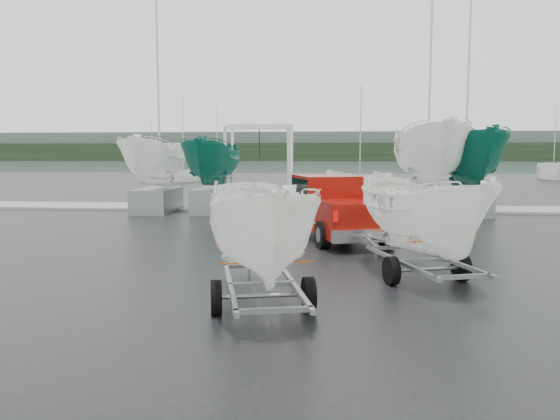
# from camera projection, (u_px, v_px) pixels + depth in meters

# --- Properties ---
(ground_plane) EXTENTS (120.00, 120.00, 0.00)m
(ground_plane) POSITION_uv_depth(u_px,v_px,m) (200.00, 260.00, 13.99)
(ground_plane) COLOR black
(ground_plane) RESTS_ON ground
(lake) EXTENTS (300.00, 300.00, 0.00)m
(lake) POSITION_uv_depth(u_px,v_px,m) (316.00, 166.00, 112.99)
(lake) COLOR slate
(lake) RESTS_ON ground
(dock) EXTENTS (30.00, 3.00, 0.12)m
(dock) POSITION_uv_depth(u_px,v_px,m) (263.00, 208.00, 26.85)
(dock) COLOR gray
(dock) RESTS_ON ground
(treeline) EXTENTS (300.00, 8.00, 6.00)m
(treeline) POSITION_uv_depth(u_px,v_px,m) (322.00, 152.00, 181.98)
(treeline) COLOR black
(treeline) RESTS_ON ground
(far_hill) EXTENTS (300.00, 6.00, 10.00)m
(far_hill) POSITION_uv_depth(u_px,v_px,m) (323.00, 146.00, 189.69)
(far_hill) COLOR #4C5651
(far_hill) RESTS_ON ground
(pickup_truck) EXTENTS (3.70, 6.28, 1.98)m
(pickup_truck) POSITION_uv_depth(u_px,v_px,m) (332.00, 205.00, 17.91)
(pickup_truck) COLOR maroon
(pickup_truck) RESTS_ON ground
(trailer_hitched) EXTENTS (2.26, 3.79, 5.25)m
(trailer_hitched) POSITION_uv_depth(u_px,v_px,m) (426.00, 148.00, 11.42)
(trailer_hitched) COLOR gray
(trailer_hitched) RESTS_ON ground
(trailer_parked) EXTENTS (2.16, 3.78, 5.22)m
(trailer_parked) POSITION_uv_depth(u_px,v_px,m) (261.00, 148.00, 9.29)
(trailer_parked) COLOR gray
(trailer_parked) RESTS_ON ground
(boat_hoist) EXTENTS (3.30, 2.18, 4.12)m
(boat_hoist) POSITION_uv_depth(u_px,v_px,m) (259.00, 154.00, 26.60)
(boat_hoist) COLOR silver
(boat_hoist) RESTS_ON ground
(keelboat_0) EXTENTS (2.34, 3.20, 10.51)m
(keelboat_0) POSITION_uv_depth(u_px,v_px,m) (156.00, 132.00, 24.94)
(keelboat_0) COLOR gray
(keelboat_0) RESTS_ON ground
(keelboat_1) EXTENTS (2.26, 3.20, 7.11)m
(keelboat_1) POSITION_uv_depth(u_px,v_px,m) (213.00, 135.00, 24.90)
(keelboat_1) COLOR gray
(keelboat_1) RESTS_ON ground
(keelboat_2) EXTENTS (2.92, 3.20, 11.10)m
(keelboat_2) POSITION_uv_depth(u_px,v_px,m) (431.00, 109.00, 23.68)
(keelboat_2) COLOR gray
(keelboat_2) RESTS_ON ground
(keelboat_3) EXTENTS (2.65, 3.20, 10.83)m
(keelboat_3) POSITION_uv_depth(u_px,v_px,m) (470.00, 119.00, 23.86)
(keelboat_3) COLOR gray
(keelboat_3) RESTS_ON ground
(moored_boat_0) EXTENTS (3.29, 3.31, 11.14)m
(moored_boat_0) POSITION_uv_depth(u_px,v_px,m) (184.00, 182.00, 51.90)
(moored_boat_0) COLOR white
(moored_boat_0) RESTS_ON ground
(moored_boat_1) EXTENTS (3.25, 3.28, 11.21)m
(moored_boat_1) POSITION_uv_depth(u_px,v_px,m) (218.00, 177.00, 61.66)
(moored_boat_1) COLOR white
(moored_boat_1) RESTS_ON ground
(moored_boat_2) EXTENTS (2.61, 2.57, 10.78)m
(moored_boat_2) POSITION_uv_depth(u_px,v_px,m) (360.00, 187.00, 43.29)
(moored_boat_2) COLOR white
(moored_boat_2) RESTS_ON ground
(moored_boat_3) EXTENTS (3.49, 3.55, 11.85)m
(moored_boat_3) POSITION_uv_depth(u_px,v_px,m) (553.00, 179.00, 57.25)
(moored_boat_3) COLOR white
(moored_boat_3) RESTS_ON ground
(moored_boat_4) EXTENTS (2.78, 2.81, 10.82)m
(moored_boat_4) POSITION_uv_depth(u_px,v_px,m) (153.00, 171.00, 80.12)
(moored_boat_4) COLOR white
(moored_boat_4) RESTS_ON ground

